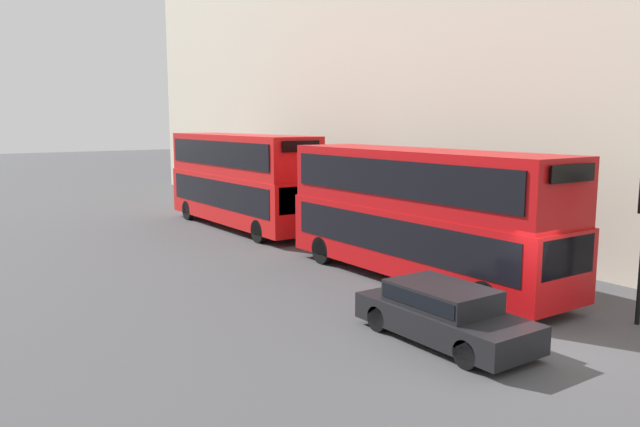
% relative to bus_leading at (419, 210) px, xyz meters
% --- Properties ---
extents(ground_plane, '(200.00, 200.00, 0.00)m').
position_rel_bus_leading_xyz_m(ground_plane, '(-1.60, -5.97, -2.35)').
color(ground_plane, '#424244').
extents(bus_leading, '(2.59, 10.82, 4.27)m').
position_rel_bus_leading_xyz_m(bus_leading, '(0.00, 0.00, 0.00)').
color(bus_leading, '#B20C0F').
rests_on(bus_leading, ground).
extents(bus_second_in_queue, '(2.59, 10.82, 4.51)m').
position_rel_bus_leading_xyz_m(bus_second_in_queue, '(0.00, 12.36, 0.13)').
color(bus_second_in_queue, red).
rests_on(bus_second_in_queue, ground).
extents(car_dark_sedan, '(1.82, 4.51, 1.35)m').
position_rel_bus_leading_xyz_m(car_dark_sedan, '(-3.40, -4.43, -1.64)').
color(car_dark_sedan, black).
rests_on(car_dark_sedan, ground).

